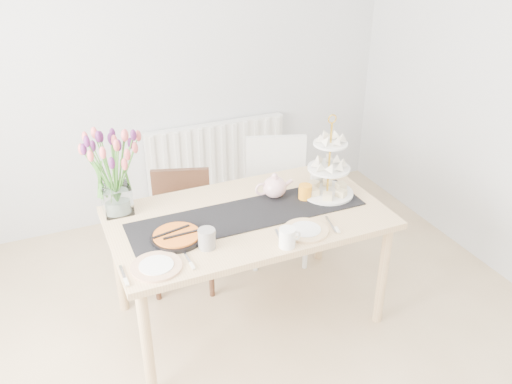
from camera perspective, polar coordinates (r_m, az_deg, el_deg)
name	(u,v)px	position (r m, az deg, el deg)	size (l,w,h in m)	color
room_shell	(275,191)	(2.26, 2.03, 0.12)	(4.50, 4.50, 4.50)	tan
radiator	(217,157)	(4.63, -4.17, 3.74)	(1.20, 0.08, 0.60)	white
dining_table	(248,226)	(3.21, -0.83, -3.58)	(1.60, 0.90, 0.75)	tan
chair_brown	(182,220)	(3.72, -7.75, -2.97)	(0.49, 0.49, 0.79)	#392114
chair_white	(277,189)	(3.95, 2.24, 0.28)	(0.56, 0.56, 0.89)	silver
table_runner	(248,214)	(3.17, -0.84, -2.34)	(1.40, 0.35, 0.01)	black
tulip_vase	(111,161)	(3.16, -14.99, 3.16)	(0.60, 0.60, 0.51)	silver
cake_stand	(328,175)	(3.35, 7.62, 1.77)	(0.33, 0.33, 0.48)	gold
teapot	(275,187)	(3.32, 1.96, 0.52)	(0.24, 0.19, 0.15)	silver
cream_jug	(318,176)	(3.53, 6.51, 1.67)	(0.10, 0.10, 0.10)	silver
tart_tin	(177,237)	(2.97, -8.34, -4.68)	(0.29, 0.29, 0.03)	black
mug_grey	(207,239)	(2.86, -5.20, -4.92)	(0.09, 0.09, 0.11)	gray
mug_white	(287,238)	(2.87, 3.31, -4.82)	(0.09, 0.09, 0.11)	white
mug_orange	(305,192)	(3.32, 5.19, -0.03)	(0.08, 0.08, 0.10)	orange
plate_left	(156,266)	(2.78, -10.44, -7.71)	(0.26, 0.26, 0.01)	silver
plate_right	(306,230)	(3.02, 5.24, -4.04)	(0.25, 0.25, 0.01)	white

